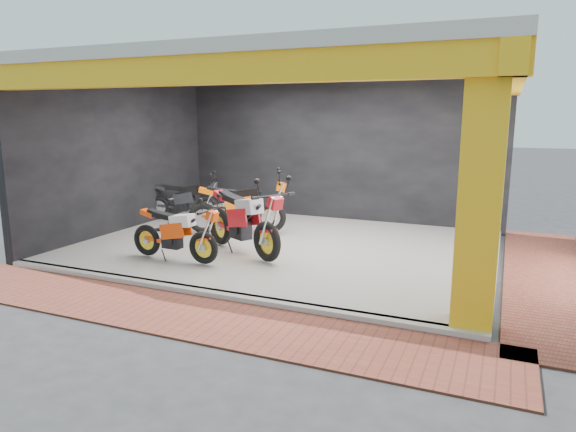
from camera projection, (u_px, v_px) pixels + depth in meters
name	position (u px, v px, depth m)	size (l,w,h in m)	color
ground	(240.00, 277.00, 8.66)	(80.00, 80.00, 0.00)	#2D2D30
showroom_floor	(287.00, 247.00, 10.45)	(8.00, 6.00, 0.10)	beige
showroom_ceiling	(286.00, 66.00, 9.77)	(8.40, 6.40, 0.20)	beige
back_wall	(335.00, 153.00, 12.92)	(8.20, 0.20, 3.50)	black
left_wall	(122.00, 157.00, 11.71)	(0.20, 6.20, 3.50)	black
corner_column	(481.00, 194.00, 6.19)	(0.50, 0.50, 3.50)	#EBAF13
header_beam_front	(201.00, 70.00, 7.12)	(8.40, 0.30, 0.40)	#EBAF13
header_beam_right	(514.00, 76.00, 8.28)	(0.30, 6.40, 0.40)	#EBAF13
floor_kerb	(207.00, 293.00, 7.73)	(8.00, 0.20, 0.10)	beige
paver_front	(177.00, 313.00, 7.04)	(9.00, 1.40, 0.03)	brown
paver_right	(549.00, 277.00, 8.60)	(1.40, 7.00, 0.03)	brown
moto_hero	(203.00, 232.00, 8.89)	(1.95, 0.72, 1.19)	#F6450A
moto_row_a	(267.00, 222.00, 9.00)	(2.43, 0.90, 1.49)	red
moto_row_b	(271.00, 203.00, 11.23)	(2.27, 0.84, 1.39)	orange
moto_row_d	(207.00, 197.00, 12.75)	(1.90, 0.70, 1.16)	black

